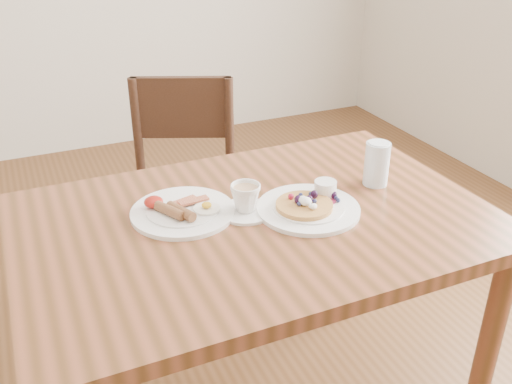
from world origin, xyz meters
The scene contains 6 objects.
dining_table centered at (0.00, 0.00, 0.65)m, with size 1.20×0.80×0.75m.
chair_far centered at (0.02, 0.74, 0.49)m, with size 0.55×0.55×0.88m.
pancake_plate centered at (0.14, -0.03, 0.76)m, with size 0.27×0.27×0.06m.
breakfast_plate centered at (-0.17, 0.09, 0.76)m, with size 0.27×0.27×0.04m.
teacup_saucer centered at (-0.02, 0.03, 0.78)m, with size 0.14×0.14×0.08m.
water_glass centered at (0.39, 0.03, 0.81)m, with size 0.07×0.07×0.12m, color silver.
Camera 1 is at (-0.52, -1.16, 1.48)m, focal length 40.00 mm.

